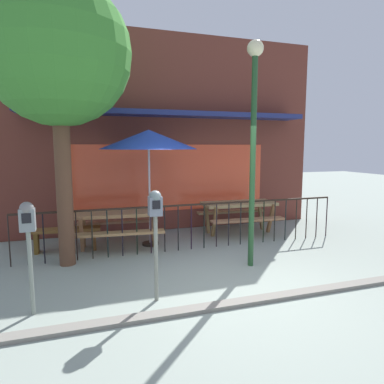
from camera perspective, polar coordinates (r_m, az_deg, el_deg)
ground at (r=5.49m, az=7.09°, el=-15.54°), size 40.00×40.00×0.00m
pub_storefront at (r=9.08m, az=-4.34°, el=9.59°), size 8.14×1.25×4.96m
patio_fence_front at (r=7.19m, az=-0.12°, el=-4.39°), size 6.86×0.04×0.97m
picnic_table_left at (r=7.53m, az=-12.07°, el=-4.42°), size 1.92×1.52×0.79m
picnic_table_right at (r=8.66m, az=7.75°, el=-2.76°), size 1.86×1.44×0.79m
patio_umbrella at (r=7.43m, az=-7.18°, el=8.54°), size 2.07×2.07×2.50m
patio_bench at (r=7.62m, az=-20.21°, el=-6.58°), size 1.42×0.42×0.48m
parking_meter_near at (r=4.78m, az=-25.51°, el=-5.43°), size 0.18×0.17×1.47m
parking_meter_far at (r=4.73m, az=-6.08°, el=-4.01°), size 0.18×0.17×1.56m
street_tree at (r=6.70m, az=-21.34°, el=20.47°), size 2.51×2.51×4.99m
street_lamp at (r=6.15m, az=10.16°, el=11.29°), size 0.28×0.28×3.92m
curb_edge at (r=5.08m, az=9.68°, el=-17.61°), size 11.40×0.20×0.11m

